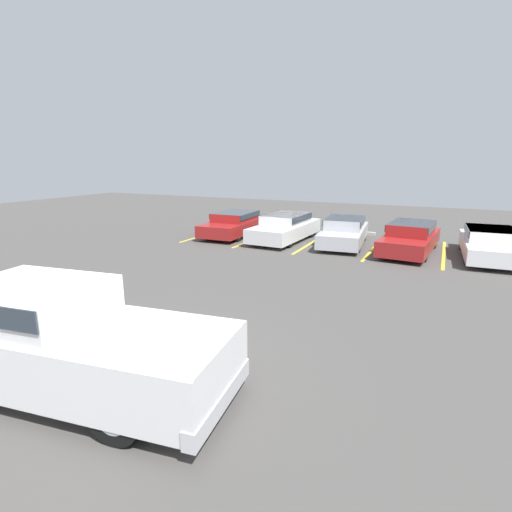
{
  "coord_description": "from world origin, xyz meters",
  "views": [
    {
      "loc": [
        4.85,
        -4.79,
        3.7
      ],
      "look_at": [
        0.08,
        5.28,
        1.0
      ],
      "focal_mm": 28.0,
      "sensor_mm": 36.0,
      "label": 1
    }
  ],
  "objects_px": {
    "traffic_cone": "(28,300)",
    "parked_sedan_d": "(410,236)",
    "parked_sedan_c": "(344,230)",
    "parked_sedan_a": "(235,223)",
    "wheel_stop_curb": "(357,233)",
    "parked_sedan_e": "(490,243)",
    "parked_sedan_b": "(285,227)",
    "pickup_truck": "(52,338)"
  },
  "relations": [
    {
      "from": "traffic_cone",
      "to": "parked_sedan_d",
      "type": "bearing_deg",
      "value": 53.28
    },
    {
      "from": "parked_sedan_c",
      "to": "traffic_cone",
      "type": "distance_m",
      "value": 12.54
    },
    {
      "from": "parked_sedan_a",
      "to": "wheel_stop_curb",
      "type": "height_order",
      "value": "parked_sedan_a"
    },
    {
      "from": "wheel_stop_curb",
      "to": "parked_sedan_d",
      "type": "bearing_deg",
      "value": -49.39
    },
    {
      "from": "parked_sedan_e",
      "to": "traffic_cone",
      "type": "height_order",
      "value": "parked_sedan_e"
    },
    {
      "from": "parked_sedan_b",
      "to": "parked_sedan_d",
      "type": "relative_size",
      "value": 0.99
    },
    {
      "from": "parked_sedan_c",
      "to": "wheel_stop_curb",
      "type": "height_order",
      "value": "parked_sedan_c"
    },
    {
      "from": "parked_sedan_d",
      "to": "parked_sedan_e",
      "type": "distance_m",
      "value": 2.82
    },
    {
      "from": "wheel_stop_curb",
      "to": "traffic_cone",
      "type": "bearing_deg",
      "value": -110.93
    },
    {
      "from": "parked_sedan_a",
      "to": "pickup_truck",
      "type": "bearing_deg",
      "value": 13.88
    },
    {
      "from": "pickup_truck",
      "to": "parked_sedan_a",
      "type": "relative_size",
      "value": 1.36
    },
    {
      "from": "parked_sedan_b",
      "to": "traffic_cone",
      "type": "relative_size",
      "value": 9.44
    },
    {
      "from": "parked_sedan_c",
      "to": "parked_sedan_b",
      "type": "bearing_deg",
      "value": -90.48
    },
    {
      "from": "parked_sedan_c",
      "to": "traffic_cone",
      "type": "height_order",
      "value": "parked_sedan_c"
    },
    {
      "from": "parked_sedan_a",
      "to": "wheel_stop_curb",
      "type": "relative_size",
      "value": 2.57
    },
    {
      "from": "parked_sedan_a",
      "to": "parked_sedan_e",
      "type": "distance_m",
      "value": 11.07
    },
    {
      "from": "parked_sedan_d",
      "to": "wheel_stop_curb",
      "type": "relative_size",
      "value": 2.66
    },
    {
      "from": "parked_sedan_b",
      "to": "parked_sedan_e",
      "type": "height_order",
      "value": "parked_sedan_b"
    },
    {
      "from": "parked_sedan_d",
      "to": "parked_sedan_e",
      "type": "xyz_separation_m",
      "value": [
        2.82,
        0.05,
        -0.02
      ]
    },
    {
      "from": "parked_sedan_a",
      "to": "traffic_cone",
      "type": "bearing_deg",
      "value": -1.79
    },
    {
      "from": "parked_sedan_e",
      "to": "wheel_stop_curb",
      "type": "distance_m",
      "value": 6.44
    },
    {
      "from": "parked_sedan_d",
      "to": "traffic_cone",
      "type": "xyz_separation_m",
      "value": [
        -8.18,
        -10.97,
        -0.42
      ]
    },
    {
      "from": "parked_sedan_a",
      "to": "parked_sedan_d",
      "type": "bearing_deg",
      "value": 86.31
    },
    {
      "from": "parked_sedan_a",
      "to": "parked_sedan_b",
      "type": "height_order",
      "value": "parked_sedan_b"
    },
    {
      "from": "parked_sedan_e",
      "to": "parked_sedan_a",
      "type": "bearing_deg",
      "value": -92.97
    },
    {
      "from": "pickup_truck",
      "to": "parked_sedan_e",
      "type": "xyz_separation_m",
      "value": [
        7.23,
        13.2,
        -0.25
      ]
    },
    {
      "from": "parked_sedan_c",
      "to": "pickup_truck",
      "type": "bearing_deg",
      "value": -12.46
    },
    {
      "from": "parked_sedan_b",
      "to": "parked_sedan_e",
      "type": "xyz_separation_m",
      "value": [
        8.33,
        -0.06,
        -0.02
      ]
    },
    {
      "from": "parked_sedan_d",
      "to": "pickup_truck",
      "type": "bearing_deg",
      "value": -13.44
    },
    {
      "from": "traffic_cone",
      "to": "parked_sedan_e",
      "type": "bearing_deg",
      "value": 45.03
    },
    {
      "from": "traffic_cone",
      "to": "pickup_truck",
      "type": "bearing_deg",
      "value": -30.08
    },
    {
      "from": "traffic_cone",
      "to": "wheel_stop_curb",
      "type": "bearing_deg",
      "value": 69.07
    },
    {
      "from": "traffic_cone",
      "to": "wheel_stop_curb",
      "type": "height_order",
      "value": "traffic_cone"
    },
    {
      "from": "parked_sedan_a",
      "to": "wheel_stop_curb",
      "type": "distance_m",
      "value": 6.27
    },
    {
      "from": "parked_sedan_e",
      "to": "traffic_cone",
      "type": "bearing_deg",
      "value": -46.99
    },
    {
      "from": "parked_sedan_b",
      "to": "parked_sedan_e",
      "type": "distance_m",
      "value": 8.33
    },
    {
      "from": "parked_sedan_c",
      "to": "wheel_stop_curb",
      "type": "distance_m",
      "value": 2.93
    },
    {
      "from": "pickup_truck",
      "to": "traffic_cone",
      "type": "xyz_separation_m",
      "value": [
        -3.77,
        2.18,
        -0.65
      ]
    },
    {
      "from": "parked_sedan_d",
      "to": "wheel_stop_curb",
      "type": "bearing_deg",
      "value": -134.3
    },
    {
      "from": "parked_sedan_a",
      "to": "parked_sedan_c",
      "type": "height_order",
      "value": "parked_sedan_c"
    },
    {
      "from": "parked_sedan_c",
      "to": "parked_sedan_a",
      "type": "bearing_deg",
      "value": -94.39
    },
    {
      "from": "parked_sedan_a",
      "to": "wheel_stop_curb",
      "type": "xyz_separation_m",
      "value": [
        5.49,
        2.99,
        -0.56
      ]
    }
  ]
}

